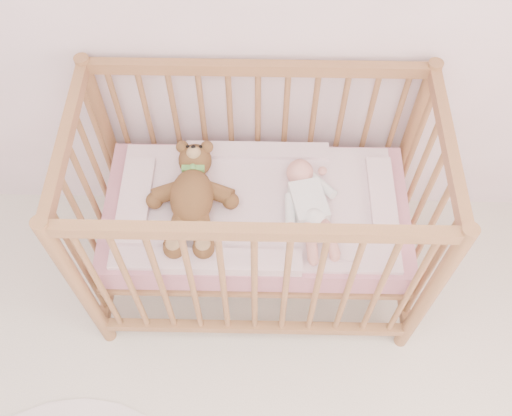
# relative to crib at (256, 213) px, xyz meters

# --- Properties ---
(crib) EXTENTS (1.36, 0.76, 1.00)m
(crib) POSITION_rel_crib_xyz_m (0.00, 0.00, 0.00)
(crib) COLOR #9E6343
(crib) RESTS_ON floor
(mattress) EXTENTS (1.22, 0.62, 0.13)m
(mattress) POSITION_rel_crib_xyz_m (0.00, 0.00, -0.01)
(mattress) COLOR #CC7F93
(mattress) RESTS_ON crib
(blanket) EXTENTS (1.10, 0.58, 0.06)m
(blanket) POSITION_rel_crib_xyz_m (0.00, 0.00, 0.06)
(blanket) COLOR pink
(blanket) RESTS_ON mattress
(baby) EXTENTS (0.33, 0.52, 0.12)m
(baby) POSITION_rel_crib_xyz_m (0.20, -0.02, 0.14)
(baby) COLOR white
(baby) RESTS_ON blanket
(teddy_bear) EXTENTS (0.38, 0.54, 0.15)m
(teddy_bear) POSITION_rel_crib_xyz_m (-0.25, -0.02, 0.15)
(teddy_bear) COLOR brown
(teddy_bear) RESTS_ON blanket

